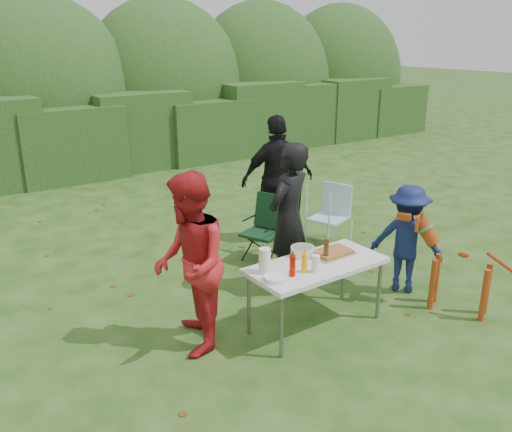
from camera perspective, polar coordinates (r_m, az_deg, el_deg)
ground at (r=6.02m, az=4.45°, el=-11.63°), size 80.00×80.00×0.00m
hedge_row at (r=12.63m, az=-19.40°, el=7.66°), size 22.00×1.40×1.70m
shrub_backdrop at (r=14.06m, az=-21.64°, el=11.54°), size 20.00×2.60×3.20m
folding_table at (r=5.77m, az=6.41°, el=-5.46°), size 1.50×0.70×0.74m
person_cook at (r=6.48m, az=3.46°, el=-0.33°), size 0.79×0.65×1.86m
person_red_jacket at (r=5.30m, az=-6.99°, el=-5.08°), size 1.00×1.09×1.82m
person_black_puffy at (r=8.13m, az=2.29°, el=3.88°), size 1.21×0.76×1.92m
child at (r=6.81m, az=15.59°, el=-2.32°), size 0.89×1.00×1.35m
dog at (r=6.53m, az=20.84°, el=-5.19°), size 0.88×1.20×1.06m
camping_chair at (r=7.48m, az=0.72°, el=-1.42°), size 0.76×0.76×0.93m
lawn_chair at (r=8.13m, az=7.68°, el=0.04°), size 0.69×0.69×0.92m
food_tray at (r=5.98m, az=8.09°, el=-3.99°), size 0.45×0.30×0.02m
focaccia_bread at (r=5.97m, az=8.10°, el=-3.74°), size 0.40×0.26×0.04m
mustard_bottle at (r=5.49m, az=5.11°, el=-4.95°), size 0.06×0.06×0.20m
ketchup_bottle at (r=5.39m, az=3.86°, el=-5.26°), size 0.06×0.06×0.22m
beer_bottle at (r=5.80m, az=7.39°, el=-3.52°), size 0.06×0.06×0.24m
paper_towel_roll at (r=5.45m, az=0.92°, el=-4.73°), size 0.12×0.12×0.26m
cup_stack at (r=5.51m, az=6.30°, el=-5.02°), size 0.08×0.08×0.18m
pasta_bowl at (r=5.91m, az=4.92°, el=-3.72°), size 0.26×0.26×0.10m
plate_stack at (r=5.32m, az=2.12°, el=-6.59°), size 0.24×0.24×0.05m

